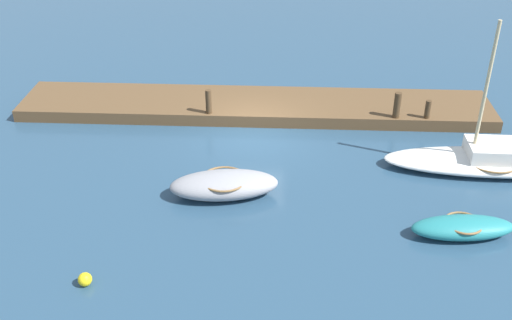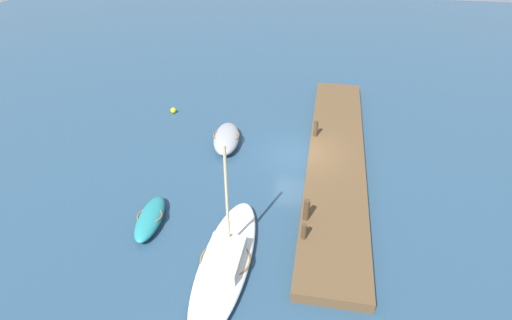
{
  "view_description": "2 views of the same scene",
  "coord_description": "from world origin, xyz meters",
  "px_view_note": "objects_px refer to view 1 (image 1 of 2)",
  "views": [
    {
      "loc": [
        -1.2,
        21.15,
        11.3
      ],
      "look_at": [
        -0.32,
        3.61,
        0.97
      ],
      "focal_mm": 42.83,
      "sensor_mm": 36.0,
      "label": 1
    },
    {
      "loc": [
        -19.62,
        -1.05,
        12.95
      ],
      "look_at": [
        -1.49,
        2.17,
        0.57
      ],
      "focal_mm": 28.83,
      "sensor_mm": 36.0,
      "label": 2
    }
  ],
  "objects_px": {
    "dinghy_teal": "(463,227)",
    "marker_buoy": "(85,279)",
    "sailboat_white": "(491,160)",
    "mooring_post_mid_west": "(397,105)",
    "rowboat_grey": "(224,185)",
    "mooring_post_mid_east": "(209,102)",
    "mooring_post_west": "(428,109)"
  },
  "relations": [
    {
      "from": "dinghy_teal",
      "to": "marker_buoy",
      "type": "relative_size",
      "value": 8.34
    },
    {
      "from": "sailboat_white",
      "to": "mooring_post_mid_west",
      "type": "height_order",
      "value": "sailboat_white"
    },
    {
      "from": "rowboat_grey",
      "to": "dinghy_teal",
      "type": "relative_size",
      "value": 1.18
    },
    {
      "from": "mooring_post_mid_west",
      "to": "mooring_post_mid_east",
      "type": "xyz_separation_m",
      "value": [
        7.45,
        0.0,
        -0.02
      ]
    },
    {
      "from": "rowboat_grey",
      "to": "mooring_post_west",
      "type": "bearing_deg",
      "value": -153.96
    },
    {
      "from": "mooring_post_mid_west",
      "to": "marker_buoy",
      "type": "xyz_separation_m",
      "value": [
        9.69,
        9.69,
        -0.83
      ]
    },
    {
      "from": "rowboat_grey",
      "to": "marker_buoy",
      "type": "distance_m",
      "value": 5.63
    },
    {
      "from": "mooring_post_mid_east",
      "to": "marker_buoy",
      "type": "relative_size",
      "value": 2.61
    },
    {
      "from": "mooring_post_mid_west",
      "to": "marker_buoy",
      "type": "distance_m",
      "value": 13.73
    },
    {
      "from": "rowboat_grey",
      "to": "sailboat_white",
      "type": "relative_size",
      "value": 0.5
    },
    {
      "from": "mooring_post_mid_west",
      "to": "rowboat_grey",
      "type": "bearing_deg",
      "value": 39.19
    },
    {
      "from": "dinghy_teal",
      "to": "marker_buoy",
      "type": "height_order",
      "value": "dinghy_teal"
    },
    {
      "from": "sailboat_white",
      "to": "marker_buoy",
      "type": "bearing_deg",
      "value": 28.84
    },
    {
      "from": "dinghy_teal",
      "to": "mooring_post_west",
      "type": "height_order",
      "value": "mooring_post_west"
    },
    {
      "from": "sailboat_white",
      "to": "mooring_post_mid_west",
      "type": "relative_size",
      "value": 7.15
    },
    {
      "from": "sailboat_white",
      "to": "marker_buoy",
      "type": "height_order",
      "value": "sailboat_white"
    },
    {
      "from": "dinghy_teal",
      "to": "mooring_post_mid_west",
      "type": "height_order",
      "value": "mooring_post_mid_west"
    },
    {
      "from": "dinghy_teal",
      "to": "sailboat_white",
      "type": "xyz_separation_m",
      "value": [
        -1.94,
        -3.99,
        0.07
      ]
    },
    {
      "from": "mooring_post_west",
      "to": "marker_buoy",
      "type": "height_order",
      "value": "mooring_post_west"
    },
    {
      "from": "rowboat_grey",
      "to": "mooring_post_mid_east",
      "type": "relative_size",
      "value": 3.76
    },
    {
      "from": "rowboat_grey",
      "to": "sailboat_white",
      "type": "xyz_separation_m",
      "value": [
        -9.28,
        -2.17,
        -0.04
      ]
    },
    {
      "from": "mooring_post_west",
      "to": "marker_buoy",
      "type": "distance_m",
      "value": 14.6
    },
    {
      "from": "rowboat_grey",
      "to": "mooring_post_west",
      "type": "distance_m",
      "value": 9.17
    },
    {
      "from": "dinghy_teal",
      "to": "mooring_post_mid_east",
      "type": "height_order",
      "value": "mooring_post_mid_east"
    },
    {
      "from": "dinghy_teal",
      "to": "sailboat_white",
      "type": "height_order",
      "value": "sailboat_white"
    },
    {
      "from": "marker_buoy",
      "to": "rowboat_grey",
      "type": "bearing_deg",
      "value": -126.47
    },
    {
      "from": "sailboat_white",
      "to": "mooring_post_mid_west",
      "type": "xyz_separation_m",
      "value": [
        2.94,
        -3.0,
        0.64
      ]
    },
    {
      "from": "sailboat_white",
      "to": "marker_buoy",
      "type": "xyz_separation_m",
      "value": [
        12.62,
        6.69,
        -0.19
      ]
    },
    {
      "from": "sailboat_white",
      "to": "mooring_post_west",
      "type": "distance_m",
      "value": 3.5
    },
    {
      "from": "sailboat_white",
      "to": "mooring_post_west",
      "type": "xyz_separation_m",
      "value": [
        1.72,
        -3.0,
        0.48
      ]
    },
    {
      "from": "sailboat_white",
      "to": "mooring_post_mid_east",
      "type": "bearing_deg",
      "value": -15.22
    },
    {
      "from": "rowboat_grey",
      "to": "mooring_post_west",
      "type": "height_order",
      "value": "mooring_post_west"
    }
  ]
}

